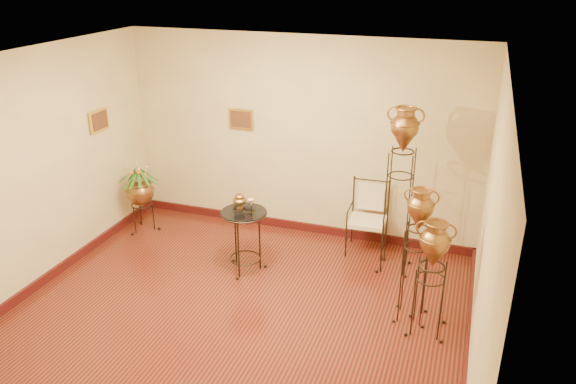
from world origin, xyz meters
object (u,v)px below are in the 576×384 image
(armchair, at_px, (367,219))
(side_table, at_px, (244,240))
(amphora_mid, at_px, (416,255))
(amphora_tall, at_px, (400,190))
(planter_urn, at_px, (140,189))

(armchair, relative_size, side_table, 0.94)
(amphora_mid, height_order, armchair, amphora_mid)
(amphora_tall, bearing_deg, amphora_mid, -70.96)
(amphora_tall, height_order, amphora_mid, amphora_tall)
(amphora_tall, distance_m, side_table, 2.02)
(amphora_mid, bearing_deg, planter_urn, 166.79)
(amphora_tall, xyz_separation_m, armchair, (-0.43, 0.33, -0.61))
(side_table, bearing_deg, amphora_tall, 20.07)
(amphora_mid, relative_size, armchair, 1.61)
(armchair, bearing_deg, amphora_tall, -39.98)
(amphora_tall, relative_size, side_table, 2.07)
(armchair, xyz_separation_m, side_table, (-1.36, -0.98, -0.06))
(amphora_tall, bearing_deg, armchair, 142.44)
(amphora_tall, xyz_separation_m, side_table, (-1.79, -0.65, -0.67))
(amphora_tall, relative_size, amphora_mid, 1.37)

